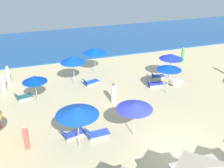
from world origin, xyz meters
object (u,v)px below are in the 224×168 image
lounge_chair_4_0 (97,134)px  beachgoer_5 (183,55)px  beachgoer_2 (113,94)px  beachgoer_3 (4,84)px  lounge_chair_5_0 (155,84)px  umbrella_4 (77,111)px  umbrella_0 (171,56)px  beachgoer_6 (26,138)px  beachgoer_4 (8,75)px  lounge_chair_0_0 (175,82)px  umbrella_7 (73,59)px  umbrella_8 (95,51)px  lounge_chair_3_0 (23,97)px  lounge_chair_0_1 (157,76)px  umbrella_1 (135,106)px  umbrella_5 (169,67)px  umbrella_3 (34,79)px  lounge_chair_4_1 (72,134)px  lounge_chair_7_0 (90,82)px

lounge_chair_4_0 → beachgoer_5: (12.11, 9.46, 0.49)m
beachgoer_2 → beachgoer_3: size_ratio=0.99×
beachgoer_5 → lounge_chair_5_0: bearing=-126.6°
umbrella_4 → beachgoer_2: size_ratio=1.64×
umbrella_0 → beachgoer_5: bearing=43.3°
beachgoer_5 → beachgoer_6: beachgoer_5 is taller
beachgoer_4 → beachgoer_3: bearing=-129.3°
umbrella_0 → lounge_chair_0_0: umbrella_0 is taller
umbrella_7 → beachgoer_5: 12.04m
umbrella_0 → lounge_chair_4_0: (-8.67, -6.22, -1.90)m
lounge_chair_5_0 → beachgoer_5: 6.92m
umbrella_8 → beachgoer_6: 11.67m
beachgoer_5 → lounge_chair_0_0: bearing=-113.6°
beachgoer_3 → beachgoer_4: (0.36, 1.64, 0.04)m
lounge_chair_3_0 → lounge_chair_0_1: bearing=-102.4°
lounge_chair_3_0 → lounge_chair_5_0: (10.76, -1.32, 0.03)m
lounge_chair_4_0 → umbrella_1: bearing=-104.5°
lounge_chair_0_1 → lounge_chair_3_0: (-11.75, -0.11, -0.02)m
beachgoer_2 → umbrella_0: bearing=-173.0°
lounge_chair_3_0 → umbrella_5: bearing=-117.1°
lounge_chair_0_1 → umbrella_3: bearing=107.6°
umbrella_5 → lounge_chair_0_1: bearing=77.8°
umbrella_8 → umbrella_5: bearing=-53.8°
umbrella_4 → umbrella_8: 10.93m
lounge_chair_0_1 → umbrella_7: (-7.39, 1.28, 2.06)m
lounge_chair_0_1 → beachgoer_3: bearing=94.1°
lounge_chair_0_0 → beachgoer_2: size_ratio=0.95×
umbrella_0 → lounge_chair_0_1: (-1.01, 0.42, -1.92)m
lounge_chair_4_1 → lounge_chair_7_0: (2.98, 6.91, -0.02)m
umbrella_5 → beachgoer_2: 4.86m
lounge_chair_5_0 → lounge_chair_0_0: bearing=-88.8°
lounge_chair_5_0 → beachgoer_6: size_ratio=0.91×
lounge_chair_4_0 → lounge_chair_5_0: bearing=-54.6°
umbrella_1 → lounge_chair_3_0: (-6.35, 7.00, -1.86)m
beachgoer_3 → lounge_chair_4_0: bearing=-0.9°
lounge_chair_3_0 → umbrella_4: umbrella_4 is taller
umbrella_8 → lounge_chair_4_0: bearing=-105.3°
umbrella_5 → beachgoer_3: umbrella_5 is taller
lounge_chair_5_0 → umbrella_8: bearing=47.1°
umbrella_7 → beachgoer_4: umbrella_7 is taller
umbrella_3 → umbrella_4: bearing=-72.3°
umbrella_0 → beachgoer_3: 14.34m
lounge_chair_3_0 → beachgoer_2: 7.09m
lounge_chair_0_0 → beachgoer_6: (-12.64, -4.75, 0.54)m
umbrella_3 → umbrella_5: bearing=-9.2°
beachgoer_4 → lounge_chair_5_0: bearing=-48.6°
umbrella_8 → beachgoer_6: bearing=-125.7°
lounge_chair_4_0 → beachgoer_2: beachgoer_2 is taller
lounge_chair_4_1 → lounge_chair_5_0: 9.33m
lounge_chair_0_1 → beachgoer_5: size_ratio=0.81×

